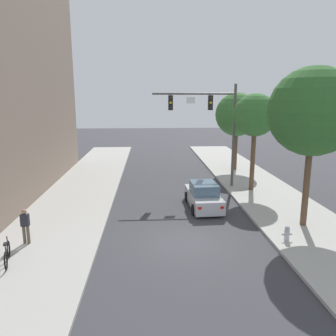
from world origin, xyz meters
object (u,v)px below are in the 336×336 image
Objects in this scene: traffic_signal_mast at (211,117)px; street_tree_second at (255,116)px; bicycle_leaning at (7,254)px; street_tree_nearest at (313,112)px; fire_hydrant at (287,233)px; car_lead_silver at (203,196)px; pedestrian_sidewalk_left_walker at (25,225)px; street_tree_third at (237,115)px.

street_tree_second is at bearing -23.23° from traffic_signal_mast.
bicycle_leaning is 15.17m from street_tree_nearest.
street_tree_nearest is (1.67, 1.86, 5.49)m from fire_hydrant.
street_tree_second is at bearing 39.10° from car_lead_silver.
bicycle_leaning is at bearing -93.31° from pedestrian_sidewalk_left_walker.
fire_hydrant is 10.00m from street_tree_second.
traffic_signal_mast is 4.57× the size of pedestrian_sidewalk_left_walker.
car_lead_silver is 0.61× the size of street_tree_third.
street_tree_second is 6.93m from street_tree_third.
street_tree_third is (1.62, 15.53, 4.68)m from fire_hydrant.
pedestrian_sidewalk_left_walker is (-10.19, -9.44, -4.26)m from traffic_signal_mast.
street_tree_third reaches higher than fire_hydrant.
car_lead_silver is 7.87m from street_tree_nearest.
bicycle_leaning is (-0.11, -1.83, -0.52)m from pedestrian_sidewalk_left_walker.
fire_hydrant is 0.11× the size of street_tree_second.
street_tree_nearest reaches higher than street_tree_third.
traffic_signal_mast is 14.53m from pedestrian_sidewalk_left_walker.
traffic_signal_mast reaches higher than bicycle_leaning.
traffic_signal_mast is at bearing 113.50° from street_tree_nearest.
traffic_signal_mast is 1.07× the size of street_tree_third.
street_tree_second reaches higher than car_lead_silver.
traffic_signal_mast is at bearing 100.35° from fire_hydrant.
bicycle_leaning is at bearing -132.41° from traffic_signal_mast.
traffic_signal_mast is 11.10m from fire_hydrant.
street_tree_second is at bearing 95.53° from street_tree_nearest.
car_lead_silver reaches higher than bicycle_leaning.
bicycle_leaning is 0.25× the size of street_tree_second.
street_tree_third is (13.61, 15.13, 4.12)m from pedestrian_sidewalk_left_walker.
traffic_signal_mast reaches higher than fire_hydrant.
car_lead_silver is at bearing -114.56° from street_tree_third.
street_tree_nearest is (13.66, 1.47, 4.93)m from pedestrian_sidewalk_left_walker.
car_lead_silver is 10.23m from pedestrian_sidewalk_left_walker.
car_lead_silver is 11.31m from bicycle_leaning.
car_lead_silver is 0.53× the size of street_tree_nearest.
traffic_signal_mast is 1.74× the size of car_lead_silver.
bicycle_leaning is 17.24m from street_tree_second.
traffic_signal_mast is 1.10× the size of street_tree_second.
car_lead_silver is 2.62× the size of pedestrian_sidewalk_left_walker.
bicycle_leaning is 22.30m from street_tree_third.
street_tree_second is 0.98× the size of street_tree_third.
bicycle_leaning is 0.21× the size of street_tree_nearest.
car_lead_silver is 2.51× the size of bicycle_leaning.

